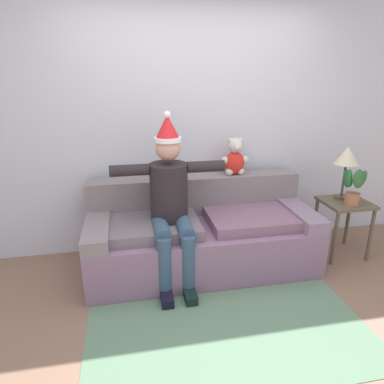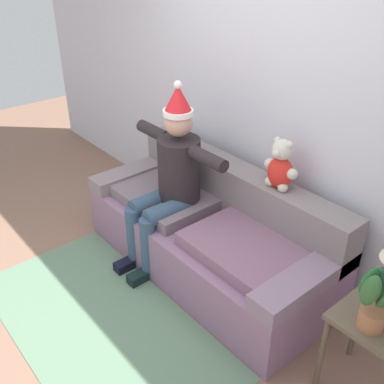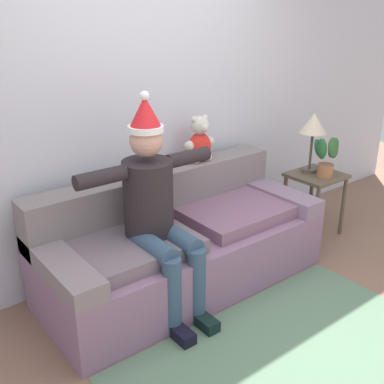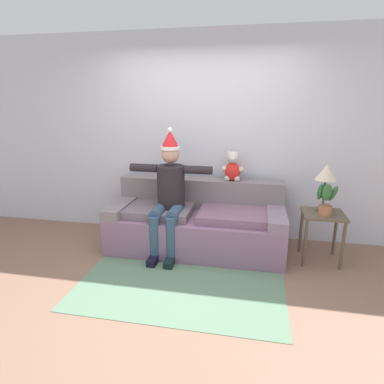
{
  "view_description": "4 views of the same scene",
  "coord_description": "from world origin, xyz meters",
  "px_view_note": "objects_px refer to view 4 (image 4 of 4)",
  "views": [
    {
      "loc": [
        -0.67,
        -1.96,
        1.82
      ],
      "look_at": [
        -0.13,
        0.79,
        0.85
      ],
      "focal_mm": 32.05,
      "sensor_mm": 36.0,
      "label": 1
    },
    {
      "loc": [
        2.2,
        -1.02,
        2.45
      ],
      "look_at": [
        0.01,
        0.81,
        0.8
      ],
      "focal_mm": 42.08,
      "sensor_mm": 36.0,
      "label": 2
    },
    {
      "loc": [
        -1.87,
        -1.53,
        2.01
      ],
      "look_at": [
        0.06,
        0.95,
        0.76
      ],
      "focal_mm": 43.53,
      "sensor_mm": 36.0,
      "label": 3
    },
    {
      "loc": [
        0.68,
        -2.76,
        1.82
      ],
      "look_at": [
        -0.05,
        0.93,
        0.76
      ],
      "focal_mm": 30.04,
      "sensor_mm": 36.0,
      "label": 4
    }
  ],
  "objects_px": {
    "couch": "(197,223)",
    "side_table": "(322,222)",
    "potted_plant": "(326,199)",
    "table_lamp": "(326,175)",
    "person_seated": "(169,191)",
    "teddy_bear": "(233,168)"
  },
  "relations": [
    {
      "from": "side_table",
      "to": "teddy_bear",
      "type": "bearing_deg",
      "value": 161.18
    },
    {
      "from": "person_seated",
      "to": "potted_plant",
      "type": "distance_m",
      "value": 1.79
    },
    {
      "from": "teddy_bear",
      "to": "side_table",
      "type": "height_order",
      "value": "teddy_bear"
    },
    {
      "from": "person_seated",
      "to": "table_lamp",
      "type": "relative_size",
      "value": 2.79
    },
    {
      "from": "person_seated",
      "to": "side_table",
      "type": "xyz_separation_m",
      "value": [
        1.8,
        0.08,
        -0.29
      ]
    },
    {
      "from": "potted_plant",
      "to": "couch",
      "type": "bearing_deg",
      "value": 172.96
    },
    {
      "from": "couch",
      "to": "teddy_bear",
      "type": "relative_size",
      "value": 5.65
    },
    {
      "from": "side_table",
      "to": "table_lamp",
      "type": "height_order",
      "value": "table_lamp"
    },
    {
      "from": "side_table",
      "to": "potted_plant",
      "type": "xyz_separation_m",
      "value": [
        -0.02,
        -0.09,
        0.31
      ]
    },
    {
      "from": "table_lamp",
      "to": "potted_plant",
      "type": "distance_m",
      "value": 0.3
    },
    {
      "from": "potted_plant",
      "to": "table_lamp",
      "type": "bearing_deg",
      "value": 85.18
    },
    {
      "from": "person_seated",
      "to": "table_lamp",
      "type": "distance_m",
      "value": 1.83
    },
    {
      "from": "table_lamp",
      "to": "person_seated",
      "type": "bearing_deg",
      "value": -174.84
    },
    {
      "from": "side_table",
      "to": "potted_plant",
      "type": "relative_size",
      "value": 1.54
    },
    {
      "from": "side_table",
      "to": "table_lamp",
      "type": "relative_size",
      "value": 1.09
    },
    {
      "from": "side_table",
      "to": "potted_plant",
      "type": "height_order",
      "value": "potted_plant"
    },
    {
      "from": "couch",
      "to": "side_table",
      "type": "height_order",
      "value": "couch"
    },
    {
      "from": "side_table",
      "to": "table_lamp",
      "type": "distance_m",
      "value": 0.55
    },
    {
      "from": "table_lamp",
      "to": "side_table",
      "type": "bearing_deg",
      "value": -89.09
    },
    {
      "from": "couch",
      "to": "teddy_bear",
      "type": "bearing_deg",
      "value": 34.11
    },
    {
      "from": "couch",
      "to": "person_seated",
      "type": "relative_size",
      "value": 1.41
    },
    {
      "from": "person_seated",
      "to": "teddy_bear",
      "type": "xyz_separation_m",
      "value": [
        0.73,
        0.44,
        0.23
      ]
    }
  ]
}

